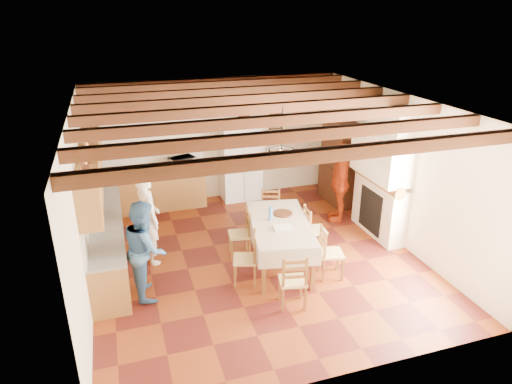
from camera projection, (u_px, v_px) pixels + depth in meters
floor at (256, 258)px, 8.87m from camera, size 6.00×6.50×0.02m
ceiling at (256, 103)px, 7.73m from camera, size 6.00×6.50×0.02m
wall_back at (215, 139)px, 11.17m from camera, size 6.00×0.02×3.00m
wall_front at (339, 281)px, 5.43m from camera, size 6.00×0.02×3.00m
wall_left at (81, 206)px, 7.45m from camera, size 0.02×6.50×3.00m
wall_right at (398, 169)px, 9.15m from camera, size 0.02×6.50×3.00m
ceiling_beams at (256, 109)px, 7.77m from camera, size 6.00×6.30×0.16m
lower_cabinets_left at (107, 234)px, 8.87m from camera, size 0.60×4.30×0.86m
lower_cabinets_back at (156, 192)px, 10.87m from camera, size 2.30×0.60×0.86m
countertop_left at (105, 213)px, 8.70m from camera, size 0.62×4.30×0.04m
countertop_back at (155, 174)px, 10.70m from camera, size 2.34×0.62×0.04m
backsplash_left at (86, 199)px, 8.50m from camera, size 0.03×4.30×0.60m
backsplash_back at (152, 157)px, 10.83m from camera, size 2.30×0.03×0.60m
upper_cabinets at (91, 165)px, 8.30m from camera, size 0.35×4.20×0.70m
fireplace at (380, 172)px, 9.28m from camera, size 0.56×1.60×2.80m
wall_picture at (275, 121)px, 11.45m from camera, size 0.34×0.03×0.42m
refrigerator at (240, 161)px, 11.35m from camera, size 0.98×0.81×1.93m
hutch at (338, 161)px, 11.06m from camera, size 0.48×1.14×2.07m
dining_table at (280, 226)px, 8.34m from camera, size 1.40×2.19×0.88m
chandelier at (282, 150)px, 7.79m from camera, size 0.47×0.47×0.03m
chair_left_near at (245, 258)px, 7.91m from camera, size 0.51×0.52×0.96m
chair_left_far at (239, 233)px, 8.77m from camera, size 0.45×0.47×0.96m
chair_right_near at (331, 252)px, 8.10m from camera, size 0.49×0.50×0.96m
chair_right_far at (315, 229)px, 8.94m from camera, size 0.43×0.45×0.96m
chair_end_near at (293, 280)px, 7.29m from camera, size 0.49×0.48×0.96m
chair_end_far at (270, 213)px, 9.64m from camera, size 0.53×0.52×0.96m
person_man at (149, 218)px, 8.44m from camera, size 0.56×0.73×1.79m
person_woman_blue at (145, 249)px, 7.48m from camera, size 0.67×0.84×1.69m
person_woman_red at (340, 182)px, 10.14m from camera, size 0.82×1.15×1.81m
microwave at (182, 164)px, 10.82m from camera, size 0.68×0.57×0.32m
fridge_vase at (244, 116)px, 10.96m from camera, size 0.37×0.37×0.31m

